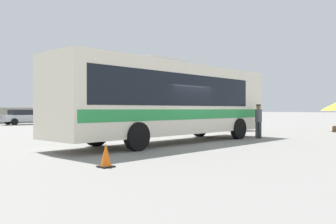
# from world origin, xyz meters

# --- Properties ---
(ground_plane) EXTENTS (300.00, 300.00, 0.00)m
(ground_plane) POSITION_xyz_m (0.00, 10.00, 0.00)
(ground_plane) COLOR gray
(coach_bus_cream_green) EXTENTS (11.95, 3.12, 3.69)m
(coach_bus_cream_green) POSITION_xyz_m (-0.14, 0.53, 1.97)
(coach_bus_cream_green) COLOR silver
(coach_bus_cream_green) RESTS_ON ground_plane
(attendant_by_bus_door) EXTENTS (0.42, 0.42, 1.75)m
(attendant_by_bus_door) POSITION_xyz_m (4.82, -0.98, 1.00)
(attendant_by_bus_door) COLOR #38383D
(attendant_by_bus_door) RESTS_ON ground_plane
(vendor_umbrella_near_gate_pink) EXTENTS (2.35, 2.35, 2.17)m
(vendor_umbrella_near_gate_pink) POSITION_xyz_m (9.67, 3.98, 1.81)
(vendor_umbrella_near_gate_pink) COLOR gray
(vendor_umbrella_near_gate_pink) RESTS_ON ground_plane
(parked_car_third_silver) EXTENTS (4.65, 2.15, 1.44)m
(parked_car_third_silver) POSITION_xyz_m (3.29, 23.64, 0.77)
(parked_car_third_silver) COLOR #B7BABF
(parked_car_third_silver) RESTS_ON ground_plane
(parked_car_rightmost_white) EXTENTS (4.60, 2.18, 1.52)m
(parked_car_rightmost_white) POSITION_xyz_m (9.71, 23.31, 0.80)
(parked_car_rightmost_white) COLOR silver
(parked_car_rightmost_white) RESTS_ON ground_plane
(traffic_cone_on_apron) EXTENTS (0.36, 0.36, 0.64)m
(traffic_cone_on_apron) POSITION_xyz_m (-6.10, -3.05, 0.31)
(traffic_cone_on_apron) COLOR black
(traffic_cone_on_apron) RESTS_ON ground_plane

